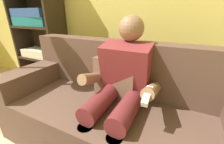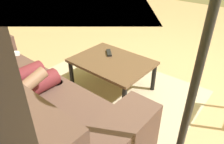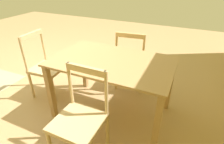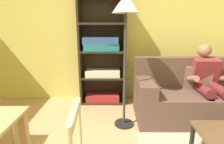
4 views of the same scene
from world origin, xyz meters
TOP-DOWN VIEW (x-y plane):
  - wall_back at (0.00, 2.72)m, footprint 6.79×0.12m
  - couch at (1.19, 1.87)m, footprint 2.06×0.82m
  - person_lounging at (1.25, 1.85)m, footprint 0.59×0.86m
  - bookshelf at (-0.40, 2.48)m, footprint 0.84×0.36m
  - floor_lamp at (-0.04, 1.61)m, footprint 0.36×0.36m

SIDE VIEW (x-z plane):
  - couch at x=1.19m, z-range -0.12..0.82m
  - person_lounging at x=1.25m, z-range 0.03..1.19m
  - bookshelf at x=-0.40m, z-range -0.11..1.87m
  - wall_back at x=0.00m, z-range 0.00..2.58m
  - floor_lamp at x=-0.04m, z-range 0.63..2.47m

